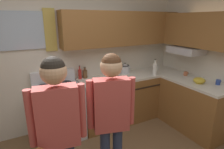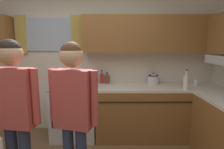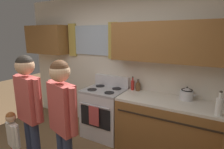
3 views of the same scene
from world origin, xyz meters
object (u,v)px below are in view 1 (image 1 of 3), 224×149
at_px(bottle_milk_white, 155,69).
at_px(bottle_squat_brown, 85,74).
at_px(stove_oven, 59,111).
at_px(mug_cobalt_blue, 218,82).
at_px(stovetop_kettle, 125,68).
at_px(mixing_bowl, 199,81).
at_px(adult_in_plaid, 111,110).
at_px(bottle_sauce_red, 80,74).
at_px(cup_terracotta, 186,74).
at_px(mug_ceramic_white, 156,68).
at_px(adult_holding_child, 58,123).

bearing_deg(bottle_milk_white, bottle_squat_brown, 159.55).
bearing_deg(stove_oven, mug_cobalt_blue, -26.15).
height_order(stove_oven, stovetop_kettle, stovetop_kettle).
relative_size(stovetop_kettle, mixing_bowl, 1.45).
height_order(bottle_milk_white, bottle_squat_brown, bottle_milk_white).
height_order(mug_cobalt_blue, adult_in_plaid, adult_in_plaid).
bearing_deg(stovetop_kettle, bottle_sauce_red, 176.58).
bearing_deg(mug_cobalt_blue, mixing_bowl, 139.45).
relative_size(stove_oven, cup_terracotta, 10.11).
bearing_deg(mug_cobalt_blue, cup_terracotta, 95.39).
height_order(bottle_sauce_red, cup_terracotta, bottle_sauce_red).
xyz_separation_m(bottle_sauce_red, mug_ceramic_white, (1.63, -0.17, -0.05)).
relative_size(bottle_milk_white, mug_cobalt_blue, 2.73).
height_order(mug_ceramic_white, adult_holding_child, adult_holding_child).
xyz_separation_m(stove_oven, stovetop_kettle, (1.37, 0.16, 0.53)).
bearing_deg(cup_terracotta, bottle_sauce_red, 157.48).
height_order(bottle_sauce_red, bottle_squat_brown, bottle_sauce_red).
xyz_separation_m(bottle_milk_white, cup_terracotta, (0.50, -0.31, -0.08)).
distance_m(bottle_squat_brown, stovetop_kettle, 0.82).
height_order(bottle_squat_brown, adult_in_plaid, adult_in_plaid).
xyz_separation_m(bottle_squat_brown, adult_holding_child, (-0.84, -1.57, 0.06)).
bearing_deg(mug_cobalt_blue, mug_ceramic_white, 102.12).
distance_m(bottle_milk_white, mug_ceramic_white, 0.42).
distance_m(stove_oven, adult_in_plaid, 1.46).
height_order(mug_cobalt_blue, mixing_bowl, mixing_bowl).
xyz_separation_m(cup_terracotta, adult_holding_child, (-2.57, -0.80, 0.09)).
height_order(bottle_sauce_red, stovetop_kettle, bottle_sauce_red).
xyz_separation_m(bottle_squat_brown, mug_cobalt_blue, (1.79, -1.38, -0.03)).
relative_size(cup_terracotta, mug_ceramic_white, 0.87).
relative_size(mug_ceramic_white, stovetop_kettle, 0.46).
height_order(stovetop_kettle, adult_in_plaid, adult_in_plaid).
distance_m(stove_oven, bottle_sauce_red, 0.73).
bearing_deg(mug_ceramic_white, adult_holding_child, -149.53).
height_order(bottle_sauce_red, mixing_bowl, bottle_sauce_red).
distance_m(bottle_sauce_red, cup_terracotta, 1.99).
xyz_separation_m(cup_terracotta, stovetop_kettle, (-0.92, 0.71, 0.06)).
distance_m(stovetop_kettle, mixing_bowl, 1.36).
relative_size(stove_oven, mixing_bowl, 5.82).
bearing_deg(mixing_bowl, bottle_milk_white, 114.61).
bearing_deg(mixing_bowl, cup_terracotta, 68.83).
bearing_deg(stovetop_kettle, mug_ceramic_white, -8.87).
height_order(stove_oven, mug_ceramic_white, stove_oven).
distance_m(mug_ceramic_white, mixing_bowl, 1.02).
bearing_deg(adult_in_plaid, adult_holding_child, -178.10).
height_order(bottle_milk_white, mixing_bowl, bottle_milk_white).
height_order(bottle_milk_white, adult_holding_child, adult_holding_child).
bearing_deg(bottle_sauce_red, mug_ceramic_white, -5.82).
bearing_deg(adult_holding_child, cup_terracotta, 17.28).
height_order(mug_cobalt_blue, stovetop_kettle, stovetop_kettle).
bearing_deg(adult_in_plaid, cup_terracotta, 21.16).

